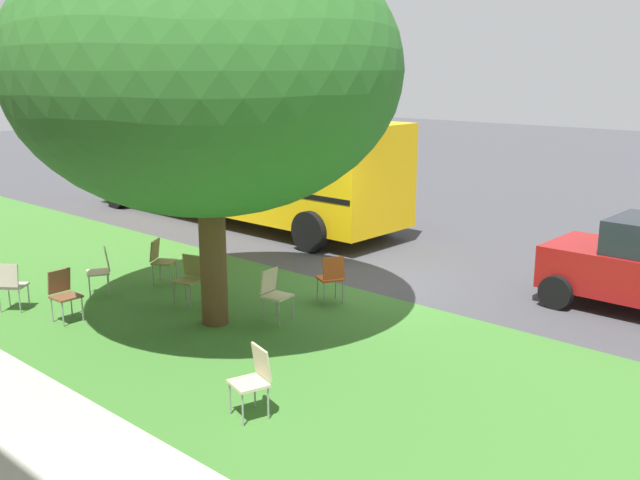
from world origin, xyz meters
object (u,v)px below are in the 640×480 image
chair_0 (274,291)px  chair_2 (331,275)px  street_tree (206,71)px  chair_1 (11,283)px  chair_4 (102,268)px  chair_7 (254,376)px  chair_3 (190,275)px  chair_5 (160,258)px  chair_6 (63,291)px  school_bus (235,157)px

chair_0 → chair_2: bearing=-94.3°
street_tree → chair_0: (-0.63, -0.76, -3.59)m
chair_0 → chair_1: (3.73, 2.75, 0.00)m
chair_4 → chair_7: same height
chair_3 → chair_4: 1.80m
chair_2 → chair_7: size_ratio=1.00×
chair_1 → chair_5: size_ratio=1.00×
chair_1 → chair_7: (-5.99, -0.19, 0.00)m
chair_6 → chair_7: size_ratio=1.00×
chair_0 → chair_5: 3.18m
street_tree → chair_4: (2.77, 0.41, -3.59)m
chair_2 → chair_6: same height
chair_7 → chair_3: bearing=-28.3°
chair_1 → chair_3: bearing=-129.5°
chair_6 → chair_5: bearing=-76.0°
chair_7 → school_bus: size_ratio=0.08×
chair_3 → chair_7: size_ratio=1.00×
street_tree → chair_2: (-0.74, -2.10, -3.59)m
chair_3 → street_tree: bearing=161.7°
street_tree → chair_4: bearing=8.3°
chair_7 → chair_2: bearing=-60.9°
chair_1 → chair_3: size_ratio=1.00×
chair_2 → street_tree: bearing=70.7°
chair_5 → chair_7: bearing=154.9°
chair_4 → school_bus: school_bus is taller
chair_2 → chair_4: same height
chair_5 → chair_6: 2.45m
chair_2 → chair_5: bearing=22.3°
chair_1 → chair_6: same height
chair_1 → chair_5: same height
chair_4 → chair_5: (-0.22, -1.16, 0.00)m
chair_7 → street_tree: bearing=-31.8°
chair_2 → chair_3: same height
chair_4 → school_bus: bearing=-62.1°
chair_1 → school_bus: school_bus is taller
chair_4 → chair_6: 1.47m
chair_2 → chair_6: 4.59m
chair_3 → chair_6: 2.16m
chair_1 → chair_6: size_ratio=1.00×
chair_2 → chair_3: bearing=42.5°
school_bus → chair_1: bearing=110.9°
street_tree → chair_6: bearing=39.8°
chair_3 → chair_5: same height
school_bus → chair_3: bearing=132.2°
chair_7 → chair_6: bearing=-2.0°
chair_4 → chair_7: 5.84m
chair_3 → chair_4: size_ratio=1.00×
chair_0 → chair_1: size_ratio=1.00×
chair_1 → chair_2: (-3.83, -4.09, 0.00)m
chair_1 → chair_4: (-0.32, -1.58, 0.00)m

